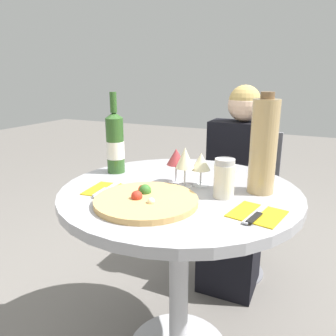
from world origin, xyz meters
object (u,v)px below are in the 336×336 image
at_px(chair_behind_diner, 240,206).
at_px(dining_table, 179,224).
at_px(wine_bottle, 115,143).
at_px(tall_carafe, 263,146).
at_px(seated_diner, 236,199).
at_px(pizza_large, 146,200).

bearing_deg(chair_behind_diner, dining_table, 84.74).
bearing_deg(wine_bottle, tall_carafe, 0.54).
height_order(dining_table, wine_bottle, wine_bottle).
distance_m(seated_diner, tall_carafe, 0.75).
distance_m(chair_behind_diner, pizza_large, 1.06).
distance_m(chair_behind_diner, tall_carafe, 0.91).
height_order(dining_table, pizza_large, pizza_large).
relative_size(pizza_large, tall_carafe, 0.97).
xyz_separation_m(seated_diner, wine_bottle, (-0.41, -0.58, 0.40)).
height_order(chair_behind_diner, seated_diner, seated_diner).
bearing_deg(pizza_large, dining_table, 77.02).
relative_size(dining_table, chair_behind_diner, 1.05).
distance_m(chair_behind_diner, wine_bottle, 0.96).
relative_size(chair_behind_diner, tall_carafe, 2.40).
bearing_deg(wine_bottle, seated_diner, 54.38).
bearing_deg(tall_carafe, wine_bottle, -179.46).
distance_m(dining_table, pizza_large, 0.25).
bearing_deg(pizza_large, seated_diner, 82.16).
bearing_deg(tall_carafe, dining_table, -162.95).
xyz_separation_m(pizza_large, tall_carafe, (0.33, 0.28, 0.16)).
bearing_deg(chair_behind_diner, pizza_large, 83.24).
xyz_separation_m(dining_table, wine_bottle, (-0.34, 0.08, 0.28)).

